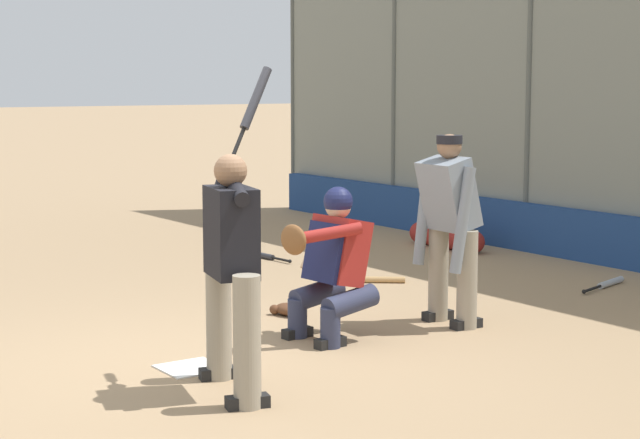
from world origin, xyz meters
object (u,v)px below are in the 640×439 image
object	(u,v)px
spare_bat_by_padding	(608,283)
fielding_glove_on_dirt	(287,309)
catcher_behind_plate	(331,261)
umpire_home	(449,223)
equipment_bag_dugout_side	(446,237)
spare_bat_near_backstop	(376,280)
batter_at_plate	(232,264)
spare_bat_third_base_side	(265,256)

from	to	relation	value
spare_bat_by_padding	fielding_glove_on_dirt	size ratio (longest dim) A/B	2.88
catcher_behind_plate	fielding_glove_on_dirt	xyz separation A→B (m)	(0.96, -0.19, -0.59)
umpire_home	equipment_bag_dugout_side	xyz separation A→B (m)	(3.25, -2.81, -0.74)
spare_bat_near_backstop	fielding_glove_on_dirt	world-z (taller)	fielding_glove_on_dirt
batter_at_plate	umpire_home	distance (m)	2.63
batter_at_plate	umpire_home	world-z (taller)	batter_at_plate
umpire_home	equipment_bag_dugout_side	distance (m)	4.36
catcher_behind_plate	batter_at_plate	bearing A→B (deg)	117.10
catcher_behind_plate	spare_bat_near_backstop	xyz separation A→B (m)	(1.75, -1.80, -0.61)
spare_bat_near_backstop	equipment_bag_dugout_side	world-z (taller)	equipment_bag_dugout_side
umpire_home	spare_bat_by_padding	bearing A→B (deg)	-79.58
fielding_glove_on_dirt	equipment_bag_dugout_side	world-z (taller)	equipment_bag_dugout_side
spare_bat_third_base_side	equipment_bag_dugout_side	distance (m)	2.39
catcher_behind_plate	umpire_home	xyz separation A→B (m)	(-0.14, -1.14, 0.24)
equipment_bag_dugout_side	spare_bat_by_padding	bearing A→B (deg)	173.81
spare_bat_by_padding	umpire_home	bearing A→B (deg)	172.33
spare_bat_near_backstop	spare_bat_by_padding	xyz separation A→B (m)	(-1.51, -1.84, 0.00)
spare_bat_by_padding	spare_bat_third_base_side	size ratio (longest dim) A/B	1.09
equipment_bag_dugout_side	umpire_home	bearing A→B (deg)	139.21
batter_at_plate	spare_bat_by_padding	distance (m)	5.22
spare_bat_third_base_side	fielding_glove_on_dirt	distance (m)	3.11
catcher_behind_plate	spare_bat_near_backstop	world-z (taller)	catcher_behind_plate
catcher_behind_plate	spare_bat_third_base_side	size ratio (longest dim) A/B	1.55
umpire_home	fielding_glove_on_dirt	size ratio (longest dim) A/B	5.42
spare_bat_near_backstop	spare_bat_by_padding	bearing A→B (deg)	-2.34
catcher_behind_plate	spare_bat_by_padding	distance (m)	3.69
batter_at_plate	umpire_home	size ratio (longest dim) A/B	1.33
batter_at_plate	spare_bat_third_base_side	distance (m)	5.55
spare_bat_third_base_side	catcher_behind_plate	bearing A→B (deg)	151.32
batter_at_plate	catcher_behind_plate	xyz separation A→B (m)	(0.85, -1.40, -0.23)
spare_bat_by_padding	fielding_glove_on_dirt	distance (m)	3.52
catcher_behind_plate	spare_bat_near_backstop	size ratio (longest dim) A/B	1.77
batter_at_plate	fielding_glove_on_dirt	size ratio (longest dim) A/B	7.22
batter_at_plate	catcher_behind_plate	distance (m)	1.65
spare_bat_by_padding	batter_at_plate	bearing A→B (deg)	175.92
spare_bat_by_padding	fielding_glove_on_dirt	xyz separation A→B (m)	(0.72, 3.45, 0.02)
spare_bat_third_base_side	spare_bat_near_backstop	bearing A→B (deg)	179.78
fielding_glove_on_dirt	spare_bat_third_base_side	bearing A→B (deg)	-27.75
fielding_glove_on_dirt	equipment_bag_dugout_side	bearing A→B (deg)	-60.17
spare_bat_near_backstop	spare_bat_third_base_side	bearing A→B (deg)	131.79
spare_bat_third_base_side	fielding_glove_on_dirt	xyz separation A→B (m)	(-2.76, 1.45, 0.02)
batter_at_plate	spare_bat_near_backstop	size ratio (longest dim) A/B	3.12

